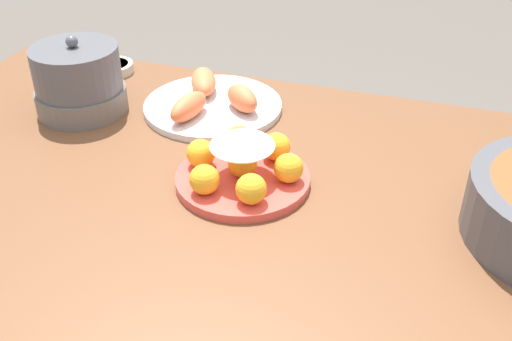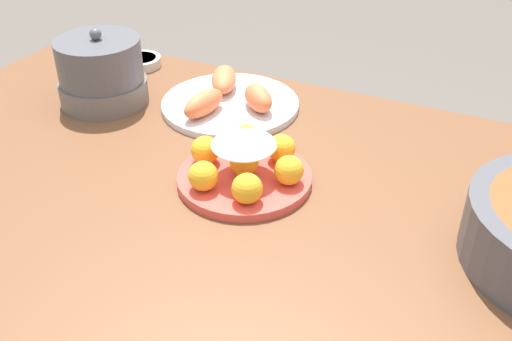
{
  "view_description": "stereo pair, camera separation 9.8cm",
  "coord_description": "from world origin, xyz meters",
  "px_view_note": "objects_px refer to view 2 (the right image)",
  "views": [
    {
      "loc": [
        0.23,
        -0.76,
        1.32
      ],
      "look_at": [
        -0.03,
        0.01,
        0.78
      ],
      "focal_mm": 42.0,
      "sensor_mm": 36.0,
      "label": 1
    },
    {
      "loc": [
        0.32,
        -0.73,
        1.32
      ],
      "look_at": [
        -0.03,
        0.01,
        0.78
      ],
      "focal_mm": 42.0,
      "sensor_mm": 36.0,
      "label": 2
    }
  ],
  "objects_px": {
    "seafood_platter": "(229,100)",
    "warming_pot": "(101,72)",
    "cake_plate": "(245,167)",
    "dining_table": "(267,240)",
    "sauce_bowl": "(141,61)"
  },
  "relations": [
    {
      "from": "seafood_platter",
      "to": "warming_pot",
      "type": "xyz_separation_m",
      "value": [
        -0.25,
        -0.09,
        0.05
      ]
    },
    {
      "from": "cake_plate",
      "to": "seafood_platter",
      "type": "xyz_separation_m",
      "value": [
        -0.15,
        0.23,
        -0.01
      ]
    },
    {
      "from": "cake_plate",
      "to": "seafood_platter",
      "type": "height_order",
      "value": "cake_plate"
    },
    {
      "from": "seafood_platter",
      "to": "dining_table",
      "type": "bearing_deg",
      "value": -51.54
    },
    {
      "from": "dining_table",
      "to": "sauce_bowl",
      "type": "xyz_separation_m",
      "value": [
        -0.5,
        0.36,
        0.1
      ]
    },
    {
      "from": "dining_table",
      "to": "sauce_bowl",
      "type": "height_order",
      "value": "sauce_bowl"
    },
    {
      "from": "cake_plate",
      "to": "seafood_platter",
      "type": "distance_m",
      "value": 0.28
    },
    {
      "from": "warming_pot",
      "to": "dining_table",
      "type": "bearing_deg",
      "value": -20.63
    },
    {
      "from": "cake_plate",
      "to": "sauce_bowl",
      "type": "bearing_deg",
      "value": 143.03
    },
    {
      "from": "seafood_platter",
      "to": "warming_pot",
      "type": "relative_size",
      "value": 1.56
    },
    {
      "from": "cake_plate",
      "to": "warming_pot",
      "type": "distance_m",
      "value": 0.43
    },
    {
      "from": "cake_plate",
      "to": "warming_pot",
      "type": "height_order",
      "value": "warming_pot"
    },
    {
      "from": "dining_table",
      "to": "cake_plate",
      "type": "relative_size",
      "value": 6.91
    },
    {
      "from": "dining_table",
      "to": "seafood_platter",
      "type": "bearing_deg",
      "value": 128.46
    },
    {
      "from": "warming_pot",
      "to": "sauce_bowl",
      "type": "bearing_deg",
      "value": 102.1
    }
  ]
}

